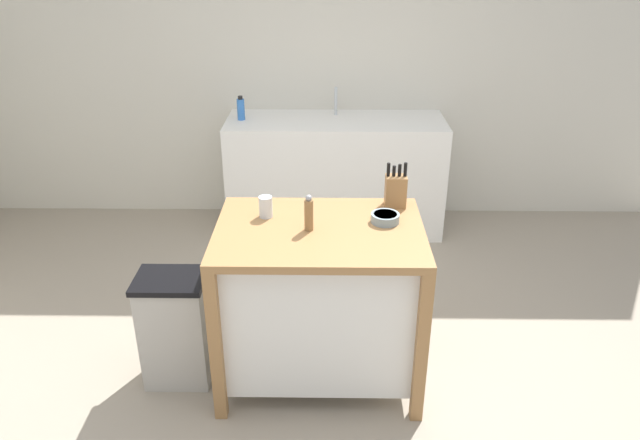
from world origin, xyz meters
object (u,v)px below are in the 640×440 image
at_px(pepper_grinder, 309,214).
at_px(sink_faucet, 336,101).
at_px(drinking_cup, 266,207).
at_px(trash_bin, 176,329).
at_px(kitchen_island, 319,295).
at_px(bowl_ceramic_wide, 385,218).
at_px(bottle_hand_soap, 241,109).
at_px(knife_block, 396,190).

xyz_separation_m(pepper_grinder, sink_faucet, (0.15, 1.99, 0.04)).
bearing_deg(drinking_cup, trash_bin, -158.53).
bearing_deg(trash_bin, kitchen_island, 4.18).
relative_size(drinking_cup, sink_faucet, 0.50).
distance_m(bowl_ceramic_wide, pepper_grinder, 0.40).
xyz_separation_m(pepper_grinder, bottle_hand_soap, (-0.58, 1.84, 0.01)).
relative_size(drinking_cup, pepper_grinder, 0.59).
bearing_deg(trash_bin, sink_faucet, 67.05).
relative_size(knife_block, sink_faucet, 1.11).
bearing_deg(sink_faucet, bottle_hand_soap, -168.85).
xyz_separation_m(bowl_ceramic_wide, bottle_hand_soap, (-0.96, 1.75, 0.08)).
distance_m(knife_block, pepper_grinder, 0.54).
relative_size(kitchen_island, drinking_cup, 9.41).
height_order(pepper_grinder, bottle_hand_soap, bottle_hand_soap).
xyz_separation_m(knife_block, sink_faucet, (-0.30, 1.69, 0.04)).
xyz_separation_m(bowl_ceramic_wide, pepper_grinder, (-0.38, -0.09, 0.06)).
height_order(knife_block, pepper_grinder, knife_block).
xyz_separation_m(kitchen_island, pepper_grinder, (-0.05, -0.01, 0.48)).
relative_size(kitchen_island, bottle_hand_soap, 5.64).
bearing_deg(pepper_grinder, bowl_ceramic_wide, 13.58).
bearing_deg(pepper_grinder, knife_block, 32.91).
xyz_separation_m(bowl_ceramic_wide, sink_faucet, (-0.23, 1.89, 0.10)).
height_order(kitchen_island, bottle_hand_soap, bottle_hand_soap).
distance_m(pepper_grinder, sink_faucet, 1.99).
height_order(knife_block, bottle_hand_soap, knife_block).
bearing_deg(drinking_cup, pepper_grinder, -33.32).
distance_m(kitchen_island, knife_block, 0.68).
height_order(sink_faucet, bottle_hand_soap, sink_faucet).
relative_size(kitchen_island, sink_faucet, 4.72).
distance_m(pepper_grinder, bottle_hand_soap, 1.93).
height_order(knife_block, bowl_ceramic_wide, knife_block).
bearing_deg(sink_faucet, drinking_cup, -101.57).
relative_size(knife_block, drinking_cup, 2.21).
bearing_deg(pepper_grinder, drinking_cup, 146.68).
relative_size(kitchen_island, knife_block, 4.25).
xyz_separation_m(kitchen_island, drinking_cup, (-0.28, 0.13, 0.45)).
bearing_deg(bottle_hand_soap, bowl_ceramic_wide, -61.33).
bearing_deg(kitchen_island, trash_bin, -175.82).
relative_size(trash_bin, sink_faucet, 2.86).
height_order(knife_block, sink_faucet, knife_block).
xyz_separation_m(drinking_cup, trash_bin, (-0.48, -0.19, -0.62)).
height_order(trash_bin, bottle_hand_soap, bottle_hand_soap).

